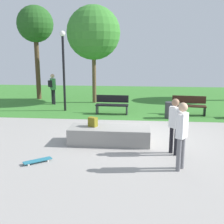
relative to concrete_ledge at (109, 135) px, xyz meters
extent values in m
plane|color=#9E9993|center=(1.08, 1.18, -0.28)|extent=(28.00, 28.00, 0.00)
cube|color=#387A2D|center=(1.08, 9.21, -0.28)|extent=(26.60, 11.95, 0.01)
cube|color=gray|center=(0.00, 0.00, 0.00)|extent=(2.73, 1.00, 0.56)
cube|color=olive|center=(-0.57, 0.07, 0.44)|extent=(0.34, 0.30, 0.32)
cylinder|color=slate|center=(2.16, -1.88, 0.16)|extent=(0.12, 0.12, 0.89)
cylinder|color=slate|center=(2.04, -2.07, 0.16)|extent=(0.12, 0.12, 0.89)
cube|color=white|center=(2.10, -1.98, 0.94)|extent=(0.34, 0.38, 0.66)
cylinder|color=white|center=(2.19, -1.84, 0.96)|extent=(0.09, 0.09, 0.61)
cylinder|color=white|center=(2.00, -2.12, 0.96)|extent=(0.09, 0.09, 0.61)
sphere|color=tan|center=(2.10, -1.98, 1.42)|extent=(0.24, 0.24, 0.24)
cylinder|color=black|center=(1.99, -0.74, 0.14)|extent=(0.12, 0.12, 0.84)
cylinder|color=black|center=(2.11, -0.92, 0.14)|extent=(0.12, 0.12, 0.84)
cube|color=white|center=(2.05, -0.83, 0.87)|extent=(0.34, 0.38, 0.63)
cylinder|color=white|center=(1.96, -0.69, 0.90)|extent=(0.09, 0.09, 0.58)
cylinder|color=white|center=(2.14, -0.97, 0.90)|extent=(0.09, 0.09, 0.58)
sphere|color=#9E7556|center=(2.05, -0.83, 1.33)|extent=(0.23, 0.23, 0.23)
cube|color=teal|center=(-1.85, -1.90, -0.21)|extent=(0.75, 0.65, 0.02)
cylinder|color=silver|center=(-2.02, -2.13, -0.25)|extent=(0.06, 0.06, 0.06)
cylinder|color=silver|center=(-2.12, -2.00, -0.25)|extent=(0.06, 0.06, 0.06)
cylinder|color=silver|center=(-1.58, -1.79, -0.25)|extent=(0.06, 0.06, 0.06)
cylinder|color=silver|center=(-1.67, -1.66, -0.25)|extent=(0.06, 0.06, 0.06)
cube|color=#331E14|center=(3.39, 4.58, 0.17)|extent=(1.64, 0.60, 0.06)
cube|color=#331E14|center=(3.41, 4.80, 0.45)|extent=(1.60, 0.23, 0.36)
cube|color=black|center=(4.12, 4.50, -0.05)|extent=(0.12, 0.40, 0.45)
cube|color=black|center=(2.66, 4.66, -0.05)|extent=(0.12, 0.40, 0.45)
cube|color=black|center=(-0.34, 4.43, 0.17)|extent=(1.61, 0.47, 0.06)
cube|color=black|center=(-0.34, 4.65, 0.45)|extent=(1.60, 0.09, 0.36)
cube|color=#2D2D33|center=(0.40, 4.41, -0.05)|extent=(0.09, 0.40, 0.45)
cube|color=#2D2D33|center=(-1.08, 4.44, -0.05)|extent=(0.09, 0.40, 0.45)
cylinder|color=brown|center=(-1.69, 7.44, 1.28)|extent=(0.23, 0.23, 3.13)
sphere|color=#387F2D|center=(-1.69, 7.44, 3.77)|extent=(3.07, 3.07, 3.07)
cylinder|color=#4C3823|center=(-5.41, 8.32, 1.71)|extent=(0.29, 0.29, 3.97)
sphere|color=#23561E|center=(-5.41, 8.32, 4.35)|extent=(2.21, 2.21, 2.21)
cylinder|color=black|center=(-2.85, 5.00, 1.60)|extent=(0.12, 0.12, 3.76)
sphere|color=silver|center=(-2.85, 5.00, 3.60)|extent=(0.28, 0.28, 0.28)
cylinder|color=#333338|center=(2.40, 3.83, 0.10)|extent=(0.44, 0.44, 0.76)
cylinder|color=black|center=(-4.04, 6.75, 0.15)|extent=(0.12, 0.12, 0.85)
cylinder|color=black|center=(-3.89, 6.59, 0.15)|extent=(0.12, 0.12, 0.85)
cube|color=#3F8C4C|center=(-3.97, 6.67, 0.89)|extent=(0.37, 0.37, 0.64)
cylinder|color=#3F8C4C|center=(-4.09, 6.79, 0.92)|extent=(0.09, 0.09, 0.59)
cylinder|color=#3F8C4C|center=(-3.85, 6.54, 0.92)|extent=(0.09, 0.09, 0.59)
sphere|color=tan|center=(-3.97, 6.67, 1.36)|extent=(0.23, 0.23, 0.23)
cube|color=black|center=(-4.08, 6.56, 0.93)|extent=(0.30, 0.30, 0.36)
camera|label=1|loc=(0.97, -9.20, 2.87)|focal=45.63mm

